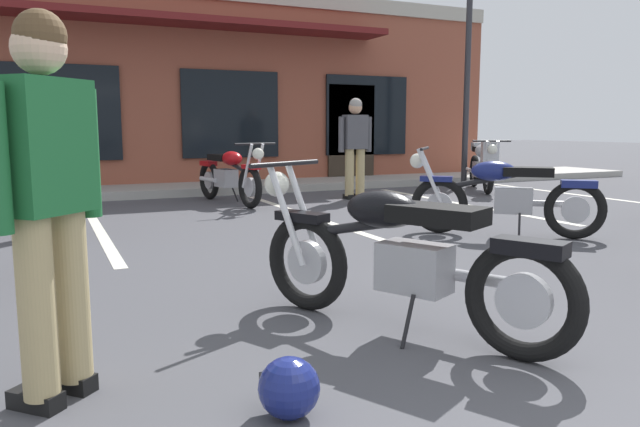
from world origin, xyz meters
TOP-DOWN VIEW (x-y plane):
  - ground_plane at (0.00, 3.49)m, footprint 80.00×80.00m
  - sidewalk_kerb at (0.00, 10.72)m, footprint 22.00×1.80m
  - brick_storefront_building at (0.00, 14.31)m, footprint 15.31×7.11m
  - painted_stall_lines at (-0.00, 7.12)m, footprint 13.64×4.80m
  - motorcycle_foreground_classic at (-0.05, 2.39)m, footprint 1.23×1.93m
  - motorcycle_red_sportbike at (2.70, 4.63)m, footprint 1.73×1.56m
  - motorcycle_silver_naked at (5.63, 8.55)m, footprint 1.28×1.91m
  - motorcycle_green_cafe_racer at (0.74, 8.67)m, footprint 0.78×2.10m
  - person_in_black_shirt at (2.84, 8.41)m, footprint 0.60×0.28m
  - person_by_back_row at (-1.97, 6.67)m, footprint 0.36×0.60m
  - person_near_building at (-1.90, 2.21)m, footprint 0.49×0.50m
  - helmet_on_pavement at (-1.04, 1.65)m, footprint 0.26×0.26m
  - parking_lot_lamp_post at (6.05, 9.51)m, footprint 0.24×0.76m

SIDE VIEW (x-z plane):
  - ground_plane at x=0.00m, z-range 0.00..0.00m
  - painted_stall_lines at x=0.00m, z-range 0.00..0.01m
  - sidewalk_kerb at x=0.00m, z-range 0.00..0.14m
  - helmet_on_pavement at x=-1.04m, z-range 0.00..0.26m
  - motorcycle_foreground_classic at x=-0.05m, z-range -0.03..0.95m
  - motorcycle_red_sportbike at x=2.70m, z-range -0.03..0.95m
  - motorcycle_green_cafe_racer at x=0.74m, z-range -0.03..0.95m
  - motorcycle_silver_naked at x=5.63m, z-range 0.04..1.02m
  - person_in_black_shirt at x=2.84m, z-range 0.11..1.79m
  - person_by_back_row at x=-1.97m, z-range 0.11..1.79m
  - person_near_building at x=-1.90m, z-range 0.11..1.79m
  - brick_storefront_building at x=0.00m, z-range 0.00..3.91m
  - parking_lot_lamp_post at x=6.05m, z-range 0.72..5.42m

